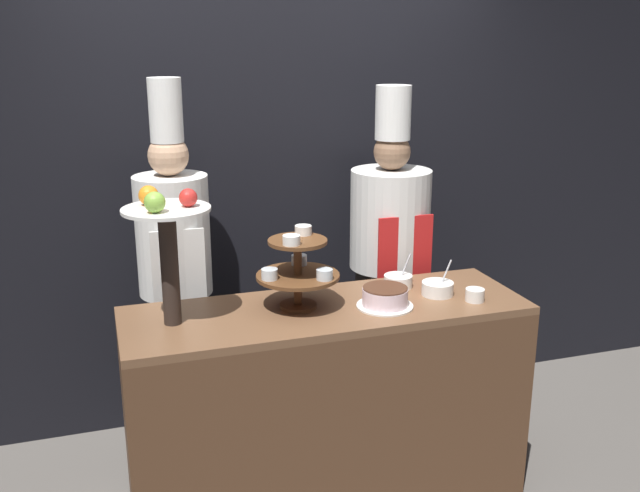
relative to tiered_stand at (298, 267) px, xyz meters
The scene contains 10 objects.
wall_back 0.97m from the tiered_stand, 82.58° to the left, with size 10.00×0.06×2.80m.
buffet_counter 0.68m from the tiered_stand, 16.11° to the right, with size 1.78×0.57×0.96m.
tiered_stand is the anchor object (origin of this frame).
fruit_pedestal 0.58m from the tiered_stand, behind, with size 0.35×0.35×0.57m.
cake_round 0.40m from the tiered_stand, 16.74° to the right, with size 0.25×0.25×0.09m.
cup_white 0.81m from the tiered_stand, 12.14° to the right, with size 0.09×0.09×0.06m.
serving_bowl_near 0.67m from the tiered_stand, ahead, with size 0.15×0.15×0.16m.
serving_bowl_far 0.56m from the tiered_stand, 11.74° to the left, with size 0.13×0.13×0.16m.
chef_left 0.72m from the tiered_stand, 130.67° to the left, with size 0.35×0.35×1.92m.
chef_center_left 0.87m from the tiered_stand, 39.23° to the left, with size 0.42×0.42×1.86m.
Camera 1 is at (-0.92, -2.48, 2.09)m, focal length 40.00 mm.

